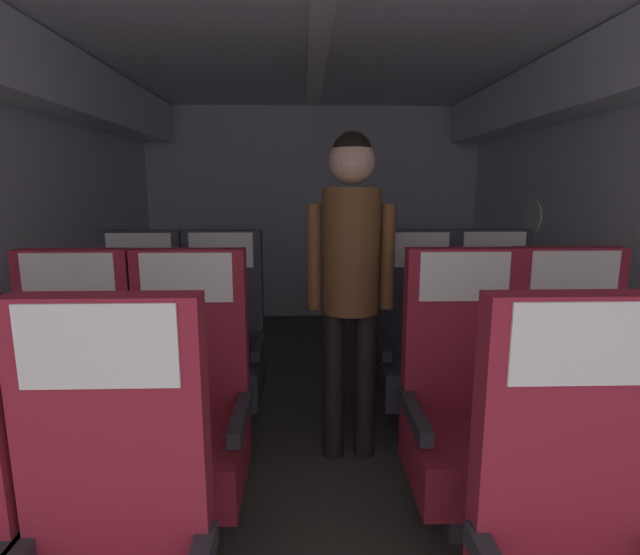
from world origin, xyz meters
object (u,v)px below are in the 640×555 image
Objects in this scene: seat_b_left_aisle at (189,418)px; seat_c_left_window at (141,350)px; seat_b_left_window at (72,419)px; seat_c_right_window at (417,348)px; seat_c_right_aisle at (493,346)px; seat_b_right_window at (464,415)px; seat_b_right_aisle at (572,412)px; seat_c_left_aisle at (222,348)px; flight_attendant at (351,264)px.

seat_c_left_window is (-0.47, 0.84, 0.00)m from seat_b_left_aisle.
seat_b_left_aisle is at bearing -60.77° from seat_c_left_window.
seat_b_left_window is 1.78m from seat_c_right_window.
seat_b_right_window is at bearing -117.98° from seat_c_right_aisle.
seat_c_left_aisle is (-1.58, 0.84, 0.00)m from seat_b_right_aisle.
seat_c_left_window is at bearing 179.70° from seat_c_right_window.
seat_c_right_window is at bearing 27.39° from seat_b_left_window.
seat_b_left_window and seat_b_right_window have the same top height.
seat_b_right_window is 0.84m from seat_c_right_window.
seat_c_right_window is at bearing -0.30° from seat_c_left_window.
seat_b_right_aisle is at bearing 2.31° from seat_b_right_window.
seat_b_left_window is 1.58m from seat_b_right_window.
seat_b_right_aisle is 1.00× the size of seat_b_right_window.
seat_c_right_window is at bearing -177.12° from seat_c_right_aisle.
seat_b_left_aisle is 1.00× the size of seat_c_left_window.
flight_attendant is (1.16, -0.33, 0.55)m from seat_c_left_window.
seat_c_right_aisle is 0.46m from seat_c_right_window.
seat_b_left_aisle is 1.39m from seat_c_right_window.
seat_c_left_window is (-1.58, 0.85, 0.00)m from seat_b_right_window.
seat_b_left_window is 1.00× the size of seat_b_right_window.
seat_c_left_window is at bearing -15.60° from flight_attendant.
seat_b_left_aisle is 1.02m from flight_attendant.
seat_c_right_window is (-0.46, 0.82, 0.00)m from seat_b_right_aisle.
seat_c_left_window is at bearing 151.81° from seat_b_right_window.
seat_b_left_aisle is at bearing -89.41° from seat_c_left_aisle.
seat_b_right_aisle is 1.15m from flight_attendant.
seat_c_right_aisle is at bearing 22.46° from seat_b_left_window.
seat_b_right_window is 1.00× the size of seat_c_left_aisle.
seat_b_right_aisle is at bearing -0.02° from seat_b_left_window.
seat_c_right_window is 0.69× the size of flight_attendant.
seat_c_left_aisle is at bearing 90.59° from seat_b_left_aisle.
flight_attendant reaches higher than seat_b_right_window.
seat_b_right_window is (1.58, -0.02, 0.00)m from seat_b_left_window.
flight_attendant is (-0.42, -0.32, 0.55)m from seat_c_right_window.
seat_c_right_aisle and seat_c_right_window have the same top height.
seat_c_right_aisle is (2.04, 0.01, 0.00)m from seat_c_left_window.
seat_c_right_aisle is (1.58, 0.00, 0.00)m from seat_c_left_aisle.
seat_b_right_aisle is at bearing 0.32° from seat_b_left_aisle.
seat_b_left_aisle and seat_c_right_aisle have the same top height.
flight_attendant is at bearing -158.49° from seat_c_right_aisle.
seat_c_right_window is at bearing 89.85° from seat_b_right_window.
seat_b_left_window is 0.96m from seat_c_left_aisle.
seat_b_right_window is 1.00× the size of seat_c_right_window.
seat_c_right_aisle is at bearing 2.88° from seat_c_right_window.
seat_b_left_window is 1.00× the size of seat_c_left_window.
seat_b_left_window is at bearing -118.68° from seat_c_left_aisle.
seat_b_right_aisle is (2.04, -0.00, 0.00)m from seat_b_left_window.
seat_b_left_aisle is at bearing -143.36° from seat_c_right_window.
seat_b_left_window is 0.83m from seat_c_left_window.
seat_b_right_window is (-0.46, -0.02, 0.00)m from seat_b_right_aisle.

